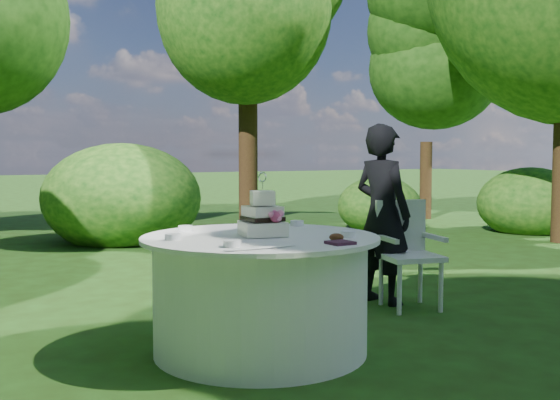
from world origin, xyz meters
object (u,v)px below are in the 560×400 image
Objects in this scene: guest at (382,214)px; chair at (406,246)px; napkins at (340,243)px; table at (260,293)px; cake at (263,219)px.

chair is (0.09, -0.22, -0.26)m from guest.
chair is at bearing 36.51° from napkins.
chair is at bearing 16.46° from table.
guest reaches higher than cake.
napkins is 0.74m from table.
cake is 0.46× the size of chair.
napkins is 0.62m from cake.
guest is at bearing 111.48° from chair.
cake reaches higher than chair.
cake is (-1.60, -0.74, 0.10)m from guest.
napkins is 0.34× the size of cake.
napkins is 0.09× the size of guest.
guest is at bearing 43.32° from napkins.
napkins is at bearing -70.06° from cake.
napkins is 1.91m from guest.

